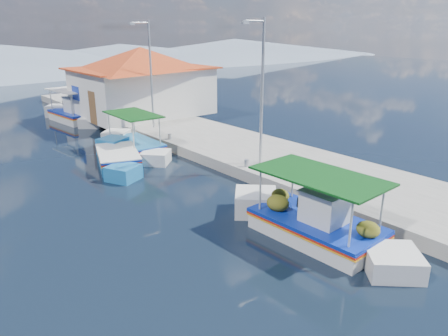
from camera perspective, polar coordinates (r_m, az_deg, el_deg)
ground at (r=14.47m, az=-2.78°, el=-6.61°), size 160.00×160.00×0.00m
quay at (r=22.26m, az=0.07°, el=3.16°), size 5.00×44.00×0.50m
bollards at (r=20.34m, az=-3.14°, el=2.82°), size 0.20×17.20×0.30m
main_caique at (r=13.22m, az=12.05°, el=-7.45°), size 2.17×6.95×2.29m
caique_green_canopy at (r=22.05m, az=-12.00°, el=2.84°), size 1.94×6.08×2.27m
caique_blue_hull at (r=20.28m, az=-14.24°, el=1.13°), size 3.01×5.53×1.05m
caique_far at (r=30.84m, az=-19.60°, el=6.78°), size 2.40×6.78×2.38m
harbor_building at (r=29.31m, az=-10.99°, el=11.57°), size 10.49×10.49×4.40m
lamp_post_near at (r=17.71m, az=4.96°, el=11.02°), size 1.21×0.14×6.00m
lamp_post_far at (r=24.90m, az=-10.03°, el=12.95°), size 1.21×0.14×6.00m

